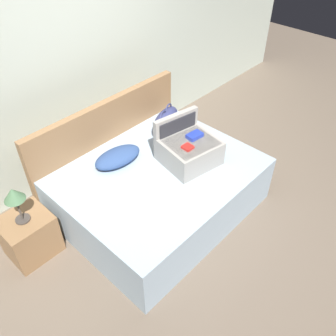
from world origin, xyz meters
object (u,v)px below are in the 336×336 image
at_px(bed, 160,190).
at_px(pillow_near_headboard, 118,157).
at_px(nightstand, 29,236).
at_px(table_lamp, 14,196).
at_px(duffel_bag, 165,120).
at_px(hard_case_large, 189,149).

distance_m(bed, pillow_near_headboard, 0.56).
distance_m(nightstand, table_lamp, 0.52).
bearing_deg(duffel_bag, table_lamp, 178.92).
height_order(hard_case_large, nightstand, hard_case_large).
bearing_deg(pillow_near_headboard, duffel_bag, 5.48).
distance_m(duffel_bag, nightstand, 1.86).
bearing_deg(duffel_bag, hard_case_large, -114.73).
relative_size(duffel_bag, pillow_near_headboard, 1.14).
distance_m(duffel_bag, table_lamp, 1.81).
relative_size(pillow_near_headboard, nightstand, 1.13).
height_order(bed, table_lamp, table_lamp).
distance_m(bed, duffel_bag, 0.83).
distance_m(bed, table_lamp, 1.41).
bearing_deg(table_lamp, bed, -22.14).
xyz_separation_m(hard_case_large, pillow_near_headboard, (-0.51, 0.49, -0.08)).
relative_size(nightstand, table_lamp, 1.18).
xyz_separation_m(duffel_bag, table_lamp, (-1.81, 0.03, 0.09)).
distance_m(hard_case_large, duffel_bag, 0.63).
height_order(nightstand, table_lamp, table_lamp).
distance_m(bed, hard_case_large, 0.54).
height_order(duffel_bag, nightstand, duffel_bag).
xyz_separation_m(bed, duffel_bag, (0.57, 0.47, 0.38)).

